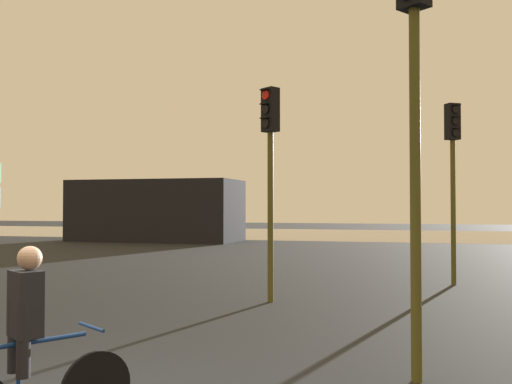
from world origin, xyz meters
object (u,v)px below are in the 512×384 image
Objects in this scene: traffic_light_center at (270,153)px; cyclist at (30,344)px; traffic_light_far_right at (453,159)px; traffic_light_near_right at (414,69)px; distant_building at (156,211)px.

cyclist is (-0.25, -7.23, -2.22)m from traffic_light_center.
traffic_light_far_right is (3.78, 3.63, 0.08)m from traffic_light_center.
traffic_light_near_right reaches higher than cyclist.
distant_building is 1.84× the size of traffic_light_near_right.
distant_building is at bearing 146.00° from cyclist.
traffic_light_far_right is 11.81m from cyclist.
distant_building is at bearing -23.10° from traffic_light_near_right.
traffic_light_center is 0.86× the size of traffic_light_near_right.
traffic_light_far_right reaches higher than distant_building.
traffic_light_near_right is (-0.96, -8.30, 0.37)m from traffic_light_far_right.
distant_building reaches higher than cyclist.
traffic_light_center is at bearing 12.28° from traffic_light_far_right.
traffic_light_center is 7.57m from cyclist.
traffic_light_far_right is at bearing 102.53° from cyclist.
traffic_light_near_right is at bearing 153.98° from traffic_light_center.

